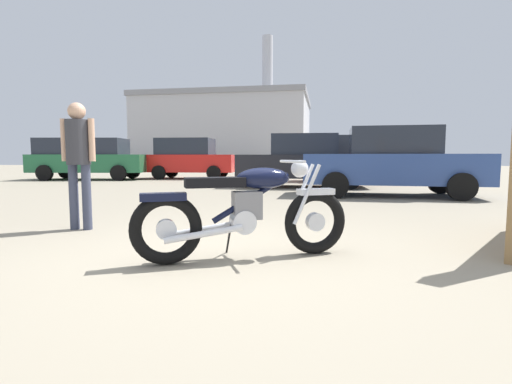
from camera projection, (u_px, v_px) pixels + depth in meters
ground_plane at (216, 256)px, 3.76m from camera, size 80.00×80.00×0.00m
vintage_motorcycle at (246, 211)px, 3.60m from camera, size 1.98×0.89×0.94m
bystander at (78, 152)px, 5.02m from camera, size 0.46×0.30×1.66m
dark_sedan_left at (351, 158)px, 15.07m from camera, size 3.99×2.01×1.78m
blue_hatchback_right at (304, 161)px, 12.27m from camera, size 4.26×2.03×1.67m
white_estate_far at (392, 162)px, 9.43m from camera, size 4.36×2.26×1.67m
red_hatchback_near at (88, 157)px, 16.36m from camera, size 4.84×2.30×1.74m
pale_sedan_back at (189, 158)px, 17.09m from camera, size 3.94×1.90×1.78m
industrial_building at (229, 132)px, 41.09m from camera, size 17.83×14.65×13.37m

